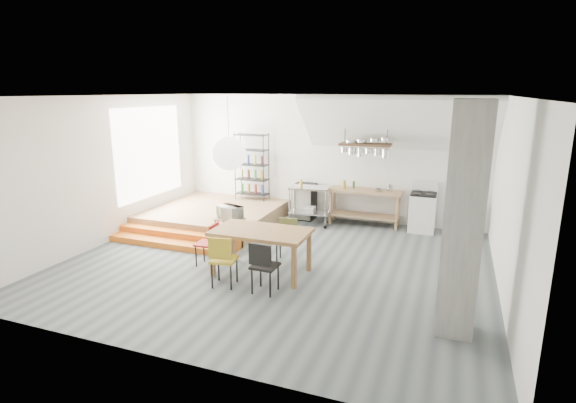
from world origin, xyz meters
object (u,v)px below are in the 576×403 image
at_px(rolling_cart, 309,200).
at_px(stove, 423,212).
at_px(dining_table, 261,235).
at_px(mini_fridge, 304,201).

bearing_deg(rolling_cart, stove, 4.22).
distance_m(dining_table, mini_fridge, 3.79).
height_order(rolling_cart, mini_fridge, rolling_cart).
height_order(stove, mini_fridge, stove).
xyz_separation_m(stove, dining_table, (-2.57, -3.71, 0.26)).
distance_m(dining_table, rolling_cart, 3.26).
relative_size(stove, rolling_cart, 1.13).
height_order(stove, dining_table, stove).
bearing_deg(mini_fridge, stove, -0.84).
distance_m(stove, mini_fridge, 3.00).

